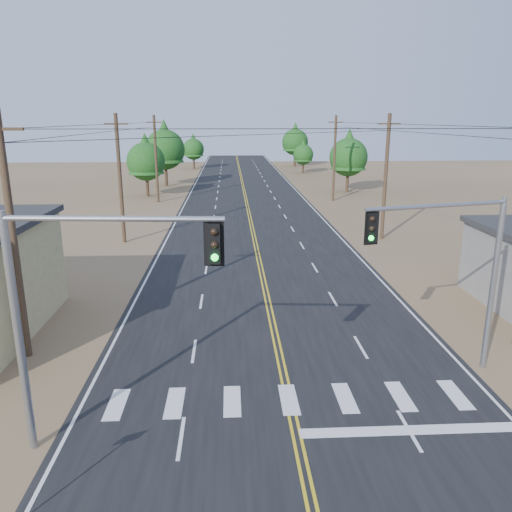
{
  "coord_description": "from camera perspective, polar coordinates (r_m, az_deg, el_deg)",
  "views": [
    {
      "loc": [
        -1.99,
        -7.51,
        9.56
      ],
      "look_at": [
        -0.82,
        14.48,
        3.5
      ],
      "focal_mm": 35.0,
      "sensor_mm": 36.0,
      "label": 1
    }
  ],
  "objects": [
    {
      "name": "road",
      "position": [
        38.76,
        -0.01,
        1.13
      ],
      "size": [
        15.0,
        200.0,
        0.02
      ],
      "primitive_type": "cube",
      "color": "black",
      "rests_on": "ground"
    },
    {
      "name": "utility_pole_left_near",
      "position": [
        21.74,
        -26.03,
        2.02
      ],
      "size": [
        1.8,
        0.3,
        10.0
      ],
      "color": "#4C3826",
      "rests_on": "ground"
    },
    {
      "name": "utility_pole_left_mid",
      "position": [
        40.66,
        -15.28,
        8.59
      ],
      "size": [
        1.8,
        0.3,
        10.0
      ],
      "color": "#4C3826",
      "rests_on": "ground"
    },
    {
      "name": "utility_pole_left_far",
      "position": [
        60.28,
        -11.36,
        10.88
      ],
      "size": [
        1.8,
        0.3,
        10.0
      ],
      "color": "#4C3826",
      "rests_on": "ground"
    },
    {
      "name": "utility_pole_right_mid",
      "position": [
        41.67,
        14.59,
        8.79
      ],
      "size": [
        1.8,
        0.3,
        10.0
      ],
      "color": "#4C3826",
      "rests_on": "ground"
    },
    {
      "name": "utility_pole_right_far",
      "position": [
        60.96,
        8.95,
        11.03
      ],
      "size": [
        1.8,
        0.3,
        10.0
      ],
      "color": "#4C3826",
      "rests_on": "ground"
    },
    {
      "name": "signal_mast_left",
      "position": [
        14.61,
        -20.02,
        -4.21
      ],
      "size": [
        6.0,
        0.86,
        7.23
      ],
      "rotation": [
        0.0,
        0.0,
        -0.08
      ],
      "color": "gray",
      "rests_on": "ground"
    },
    {
      "name": "signal_mast_right",
      "position": [
        19.66,
        22.28,
        -0.3
      ],
      "size": [
        5.63,
        1.69,
        6.84
      ],
      "rotation": [
        0.0,
        0.0,
        0.25
      ],
      "color": "gray",
      "rests_on": "ground"
    },
    {
      "name": "tree_left_near",
      "position": [
        65.2,
        -12.49,
        10.92
      ],
      "size": [
        4.79,
        4.79,
        7.98
      ],
      "color": "#3F2D1E",
      "rests_on": "ground"
    },
    {
      "name": "tree_left_mid",
      "position": [
        75.1,
        -10.39,
        12.33
      ],
      "size": [
        5.75,
        5.75,
        9.58
      ],
      "color": "#3F2D1E",
      "rests_on": "ground"
    },
    {
      "name": "tree_left_far",
      "position": [
        101.22,
        -7.17,
        12.26
      ],
      "size": [
        4.14,
        4.14,
        6.9
      ],
      "color": "#3F2D1E",
      "rests_on": "ground"
    },
    {
      "name": "tree_right_near",
      "position": [
        68.76,
        10.54,
        11.47
      ],
      "size": [
        5.05,
        5.05,
        8.42
      ],
      "color": "#3F2D1E",
      "rests_on": "ground"
    },
    {
      "name": "tree_right_mid",
      "position": [
        92.38,
        5.43,
        11.69
      ],
      "size": [
        3.63,
        3.63,
        6.05
      ],
      "color": "#3F2D1E",
      "rests_on": "ground"
    },
    {
      "name": "tree_right_far",
      "position": [
        105.78,
        4.5,
        13.15
      ],
      "size": [
        5.39,
        5.39,
        8.98
      ],
      "color": "#3F2D1E",
      "rests_on": "ground"
    }
  ]
}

